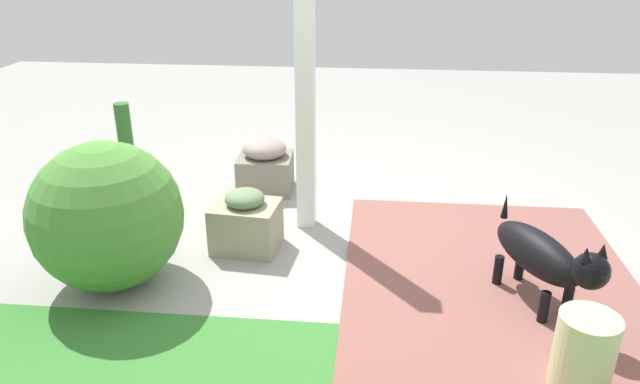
# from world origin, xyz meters

# --- Properties ---
(ground_plane) EXTENTS (12.00, 12.00, 0.00)m
(ground_plane) POSITION_xyz_m (0.00, 0.00, 0.00)
(ground_plane) COLOR #989690
(brick_path) EXTENTS (1.80, 2.40, 0.02)m
(brick_path) POSITION_xyz_m (-0.93, 0.53, 0.01)
(brick_path) COLOR #86534A
(brick_path) RESTS_ON ground
(porch_pillar) EXTENTS (0.13, 0.13, 2.04)m
(porch_pillar) POSITION_xyz_m (0.31, -0.23, 1.02)
(porch_pillar) COLOR white
(porch_pillar) RESTS_ON ground
(stone_planter_nearest) EXTENTS (0.46, 0.42, 0.45)m
(stone_planter_nearest) POSITION_xyz_m (0.73, -0.84, 0.21)
(stone_planter_nearest) COLOR gray
(stone_planter_nearest) RESTS_ON ground
(stone_planter_mid) EXTENTS (0.47, 0.39, 0.43)m
(stone_planter_mid) POSITION_xyz_m (0.67, 0.18, 0.19)
(stone_planter_mid) COLOR #9B9776
(stone_planter_mid) RESTS_ON ground
(round_shrub) EXTENTS (0.90, 0.90, 0.90)m
(round_shrub) POSITION_xyz_m (1.39, 0.69, 0.45)
(round_shrub) COLOR #4A8936
(round_shrub) RESTS_ON ground
(terracotta_pot_tall) EXTENTS (0.23, 0.23, 0.68)m
(terracotta_pot_tall) POSITION_xyz_m (1.98, -0.98, 0.24)
(terracotta_pot_tall) COLOR #A6553E
(terracotta_pot_tall) RESTS_ON ground
(terracotta_pot_spiky) EXTENTS (0.25, 0.25, 0.51)m
(terracotta_pot_spiky) POSITION_xyz_m (1.76, -0.37, 0.24)
(terracotta_pot_spiky) COLOR #C56B3F
(terracotta_pot_spiky) RESTS_ON ground
(dog) EXTENTS (0.51, 0.81, 0.57)m
(dog) POSITION_xyz_m (-1.15, 0.71, 0.33)
(dog) COLOR black
(dog) RESTS_ON ground
(ceramic_urn) EXTENTS (0.28, 0.28, 0.40)m
(ceramic_urn) POSITION_xyz_m (-1.18, 1.39, 0.20)
(ceramic_urn) COLOR beige
(ceramic_urn) RESTS_ON ground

